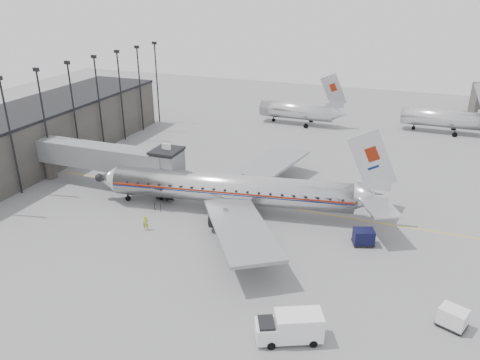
% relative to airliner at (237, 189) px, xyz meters
% --- Properties ---
extents(ground, '(160.00, 160.00, 0.00)m').
position_rel_airliner_xyz_m(ground, '(-0.71, -3.11, -2.85)').
color(ground, slate).
rests_on(ground, ground).
extents(terminal, '(12.00, 46.00, 8.00)m').
position_rel_airliner_xyz_m(terminal, '(-34.71, 6.89, 1.15)').
color(terminal, '#3A3735').
rests_on(terminal, ground).
extents(apron_line, '(60.00, 0.15, 0.01)m').
position_rel_airliner_xyz_m(apron_line, '(2.29, 2.89, -2.84)').
color(apron_line, gold).
rests_on(apron_line, ground).
extents(jet_bridge, '(21.00, 6.20, 7.10)m').
position_rel_airliner_xyz_m(jet_bridge, '(-17.37, 0.55, 1.33)').
color(jet_bridge, '#595C5E').
rests_on(jet_bridge, ground).
extents(floodlight_masts, '(0.90, 42.25, 15.25)m').
position_rel_airliner_xyz_m(floodlight_masts, '(-28.21, 9.89, 5.52)').
color(floodlight_masts, black).
rests_on(floodlight_masts, ground).
extents(distant_aircraft_near, '(16.39, 3.20, 10.26)m').
position_rel_airliner_xyz_m(distant_aircraft_near, '(-2.50, 38.89, -0.11)').
color(distant_aircraft_near, silver).
rests_on(distant_aircraft_near, ground).
extents(distant_aircraft_mid, '(16.39, 3.20, 10.26)m').
position_rel_airliner_xyz_m(distant_aircraft_mid, '(23.50, 42.89, -0.11)').
color(distant_aircraft_mid, silver).
rests_on(distant_aircraft_mid, ground).
extents(airliner, '(35.62, 32.76, 11.33)m').
position_rel_airliner_xyz_m(airliner, '(0.00, 0.00, 0.00)').
color(airliner, silver).
rests_on(airliner, ground).
extents(service_van, '(5.43, 3.89, 2.39)m').
position_rel_airliner_xyz_m(service_van, '(11.65, -19.14, -1.59)').
color(service_van, white).
rests_on(service_van, ground).
extents(baggage_cart_navy, '(2.61, 2.29, 1.71)m').
position_rel_airliner_xyz_m(baggage_cart_navy, '(15.18, -2.63, -1.94)').
color(baggage_cart_navy, black).
rests_on(baggage_cart_navy, ground).
extents(baggage_cart_white, '(2.61, 2.33, 1.69)m').
position_rel_airliner_xyz_m(baggage_cart_white, '(23.42, -13.11, -1.95)').
color(baggage_cart_white, silver).
rests_on(baggage_cart_white, ground).
extents(ramp_worker, '(0.75, 0.70, 1.72)m').
position_rel_airliner_xyz_m(ramp_worker, '(-7.82, -7.96, -1.99)').
color(ramp_worker, '#9BC316').
rests_on(ramp_worker, ground).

